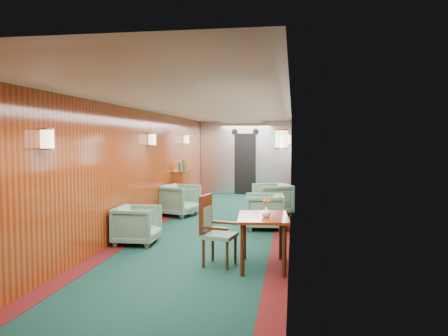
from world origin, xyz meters
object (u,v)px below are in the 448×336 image
(armchair_left_near, at_px, (137,225))
(armchair_right_far, at_px, (272,199))
(armchair_left_far, at_px, (179,200))
(armchair_right_near, at_px, (264,211))
(side_chair, at_px, (213,227))
(dining_table, at_px, (263,224))
(credenza, at_px, (182,189))

(armchair_left_near, height_order, armchair_right_far, armchair_right_far)
(armchair_right_far, bearing_deg, armchair_left_far, -98.90)
(armchair_right_near, bearing_deg, armchair_left_far, -124.35)
(side_chair, bearing_deg, dining_table, 9.55)
(armchair_left_far, bearing_deg, armchair_left_near, -160.88)
(dining_table, xyz_separation_m, side_chair, (-0.71, 0.02, -0.07))
(dining_table, xyz_separation_m, armchair_right_near, (-0.15, 2.68, -0.26))
(armchair_left_near, bearing_deg, dining_table, -116.74)
(side_chair, relative_size, armchair_left_near, 1.39)
(dining_table, bearing_deg, armchair_right_near, 88.83)
(dining_table, xyz_separation_m, armchair_left_near, (-2.23, 1.05, -0.29))
(credenza, distance_m, armchair_right_near, 3.37)
(armchair_right_near, distance_m, armchair_right_far, 1.70)
(dining_table, height_order, armchair_right_far, armchair_right_far)
(credenza, relative_size, armchair_right_near, 1.61)
(dining_table, distance_m, armchair_right_near, 2.69)
(side_chair, bearing_deg, armchair_left_far, 122.95)
(dining_table, distance_m, side_chair, 0.71)
(dining_table, relative_size, armchair_left_far, 1.27)
(dining_table, height_order, side_chair, side_chair)
(credenza, xyz_separation_m, armchair_right_far, (2.41, -0.74, -0.12))
(armchair_left_near, bearing_deg, armchair_right_far, -34.60)
(armchair_left_far, relative_size, armchair_right_near, 1.04)
(armchair_left_far, height_order, armchair_right_far, armchair_right_far)
(side_chair, bearing_deg, credenza, 120.44)
(armchair_right_near, bearing_deg, armchair_left_near, -56.72)
(side_chair, relative_size, credenza, 0.80)
(armchair_left_near, height_order, armchair_left_far, armchair_left_far)
(armchair_left_far, distance_m, armchair_right_near, 2.40)
(credenza, distance_m, armchair_left_far, 1.27)
(dining_table, distance_m, credenza, 5.68)
(dining_table, relative_size, armchair_right_far, 1.25)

